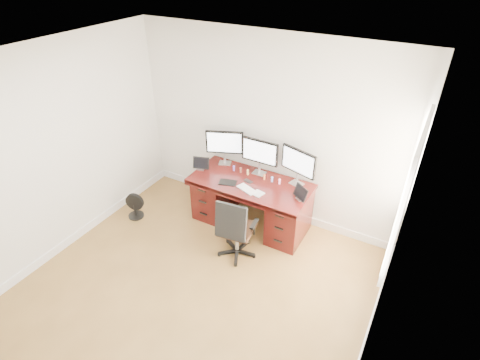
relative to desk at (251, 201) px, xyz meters
The scene contains 21 objects.
ground 1.87m from the desk, 90.00° to the right, with size 4.50×4.50×0.00m, color olive.
back_wall 1.04m from the desk, 90.00° to the left, with size 4.00×0.10×2.70m, color white.
right_wall 2.80m from the desk, 40.79° to the right, with size 0.10×4.50×2.70m.
desk is the anchor object (origin of this frame).
office_chair 0.73m from the desk, 78.36° to the right, with size 0.55×0.55×0.93m.
floor_fan 1.78m from the desk, 155.52° to the right, with size 0.28×0.23×0.40m.
monitor_left 0.93m from the desk, 157.68° to the left, with size 0.52×0.24×0.53m.
monitor_center 0.72m from the desk, 90.00° to the left, with size 0.55×0.14×0.53m.
monitor_right 0.93m from the desk, 22.31° to the left, with size 0.54×0.19×0.53m.
tablet_left 0.91m from the desk, behind, with size 0.25×0.14×0.19m.
tablet_right 0.87m from the desk, ahead, with size 0.24×0.19×0.19m.
keyboard 0.42m from the desk, 78.24° to the right, with size 0.29×0.13×0.01m, color silver.
trackpad 0.48m from the desk, 47.12° to the right, with size 0.14×0.14×0.01m, color silver.
drawing_tablet 0.49m from the desk, 142.21° to the right, with size 0.24×0.15×0.01m, color black.
phone 0.36m from the desk, 134.00° to the right, with size 0.13×0.07×0.01m, color black.
figurine_purple 0.55m from the desk, 161.44° to the left, with size 0.04×0.04×0.09m.
figurine_brown 0.48m from the desk, 153.73° to the left, with size 0.04×0.04×0.09m.
figurine_yellow 0.43m from the desk, 136.02° to the left, with size 0.04×0.04×0.09m.
figurine_orange 0.44m from the desk, 40.52° to the left, with size 0.04×0.04×0.09m.
figurine_blue 0.49m from the desk, 24.67° to the left, with size 0.04×0.04×0.09m.
figurine_pink 0.56m from the desk, 17.71° to the left, with size 0.04×0.04×0.09m.
Camera 1 is at (2.01, -2.09, 3.60)m, focal length 28.00 mm.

